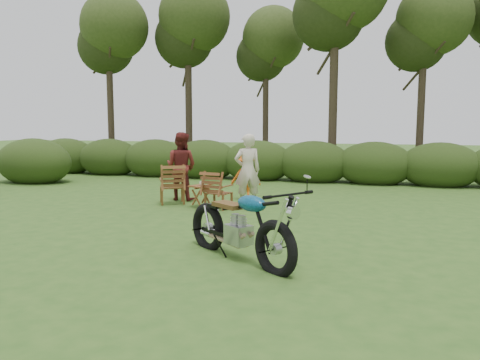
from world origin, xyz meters
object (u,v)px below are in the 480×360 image
(cup, at_px, (202,184))
(adult_b, at_px, (182,200))
(lawn_chair_left, at_px, (172,203))
(side_table, at_px, (201,197))
(child, at_px, (246,200))
(motorcycle, at_px, (239,259))
(lawn_chair_right, at_px, (219,208))
(adult_a, at_px, (247,206))

(cup, bearing_deg, adult_b, 135.88)
(lawn_chair_left, xyz_separation_m, side_table, (0.89, -0.32, 0.26))
(child, bearing_deg, motorcycle, 88.98)
(lawn_chair_right, height_order, adult_a, adult_a)
(child, bearing_deg, adult_b, 0.49)
(cup, xyz_separation_m, child, (0.67, 1.38, -0.57))
(lawn_chair_right, distance_m, adult_a, 0.73)
(adult_b, bearing_deg, lawn_chair_left, 96.98)
(motorcycle, relative_size, lawn_chair_left, 2.34)
(side_table, relative_size, adult_a, 0.30)
(lawn_chair_right, height_order, child, child)
(adult_b, bearing_deg, lawn_chair_right, 152.28)
(motorcycle, height_order, adult_b, adult_b)
(motorcycle, relative_size, child, 1.91)
(side_table, xyz_separation_m, cup, (0.03, -0.01, 0.31))
(cup, bearing_deg, adult_a, 25.65)
(adult_a, bearing_deg, lawn_chair_left, -25.54)
(lawn_chair_right, distance_m, cup, 0.70)
(side_table, bearing_deg, motorcycle, -61.08)
(adult_b, bearing_deg, cup, 142.06)
(adult_b, height_order, child, adult_b)
(adult_b, bearing_deg, motorcycle, 128.77)
(side_table, distance_m, child, 1.56)
(lawn_chair_left, relative_size, side_table, 1.86)
(side_table, relative_size, adult_b, 0.30)
(motorcycle, distance_m, adult_b, 5.55)
(adult_a, distance_m, adult_b, 1.96)
(adult_a, bearing_deg, adult_b, -42.67)
(lawn_chair_left, bearing_deg, child, -176.10)
(cup, distance_m, adult_b, 1.42)
(side_table, distance_m, adult_b, 1.29)
(lawn_chair_right, distance_m, side_table, 0.51)
(cup, bearing_deg, child, 64.18)
(lawn_chair_right, distance_m, child, 1.40)
(adult_b, bearing_deg, child, -157.22)
(lawn_chair_left, relative_size, cup, 7.41)
(lawn_chair_left, distance_m, child, 1.91)
(side_table, bearing_deg, lawn_chair_right, -0.84)
(cup, xyz_separation_m, adult_b, (-0.93, 0.90, -0.57))
(motorcycle, height_order, adult_a, adult_a)
(lawn_chair_right, relative_size, adult_b, 0.50)
(side_table, distance_m, adult_a, 1.14)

